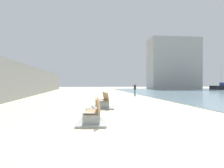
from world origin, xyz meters
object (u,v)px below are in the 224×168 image
(bench_far, at_px, (102,104))
(person_walking, at_px, (135,88))
(bench_near, at_px, (93,117))
(boat_nearest, at_px, (223,87))

(bench_far, distance_m, person_walking, 13.56)
(bench_near, distance_m, boat_nearest, 47.89)
(bench_far, xyz_separation_m, boat_nearest, (29.04, 32.26, 0.44))
(bench_near, xyz_separation_m, person_walking, (5.73, 17.82, 0.65))
(bench_near, bearing_deg, person_walking, 72.17)
(bench_near, relative_size, boat_nearest, 0.29)
(person_walking, relative_size, boat_nearest, 0.20)
(bench_far, bearing_deg, bench_near, -98.74)
(bench_near, height_order, person_walking, person_walking)
(bench_far, bearing_deg, person_walking, 68.65)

